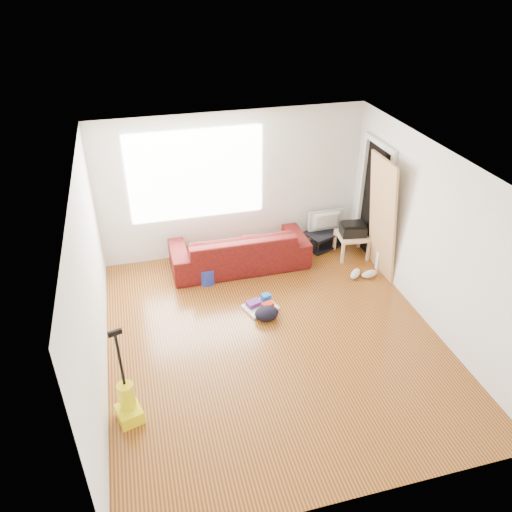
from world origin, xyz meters
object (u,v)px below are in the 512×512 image
object	(u,v)px
side_table	(352,238)
bucket	(207,282)
sofa	(240,265)
vacuum	(128,403)
backpack	(267,319)
tv_stand	(326,238)
cleaning_tray	(261,305)

from	to	relation	value
side_table	bucket	world-z (taller)	side_table
sofa	vacuum	bearing A→B (deg)	55.39
bucket	backpack	xyz separation A→B (m)	(0.68, -1.15, 0.00)
sofa	bucket	bearing A→B (deg)	30.38
sofa	tv_stand	size ratio (longest dim) A/B	2.57
sofa	tv_stand	bearing A→B (deg)	-170.86
side_table	backpack	bearing A→B (deg)	-144.92
side_table	vacuum	xyz separation A→B (m)	(-3.95, -2.69, -0.11)
tv_stand	side_table	world-z (taller)	side_table
tv_stand	sofa	bearing A→B (deg)	168.31
sofa	bucket	xyz separation A→B (m)	(-0.63, -0.37, 0.00)
sofa	side_table	size ratio (longest dim) A/B	4.18
side_table	cleaning_tray	world-z (taller)	side_table
sofa	side_table	distance (m)	2.01
bucket	cleaning_tray	size ratio (longest dim) A/B	0.47
backpack	sofa	bearing A→B (deg)	83.70
bucket	cleaning_tray	distance (m)	1.10
bucket	vacuum	xyz separation A→B (m)	(-1.34, -2.49, 0.23)
bucket	vacuum	bearing A→B (deg)	-118.37
bucket	backpack	distance (m)	1.33
tv_stand	backpack	world-z (taller)	tv_stand
cleaning_tray	backpack	xyz separation A→B (m)	(0.01, -0.28, -0.05)
tv_stand	cleaning_tray	size ratio (longest dim) A/B	1.60
side_table	bucket	distance (m)	2.64
sofa	cleaning_tray	xyz separation A→B (m)	(0.04, -1.24, 0.05)
tv_stand	vacuum	xyz separation A→B (m)	(-3.65, -3.13, 0.07)
bucket	backpack	bearing A→B (deg)	-59.56
tv_stand	vacuum	world-z (taller)	vacuum
tv_stand	vacuum	distance (m)	4.81
side_table	cleaning_tray	size ratio (longest dim) A/B	0.98
vacuum	bucket	bearing A→B (deg)	45.22
cleaning_tray	side_table	bearing A→B (deg)	29.05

